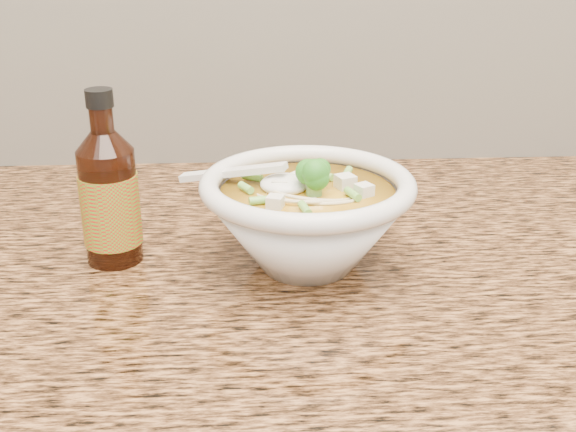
{
  "coord_description": "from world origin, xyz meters",
  "views": [
    {
      "loc": [
        -0.17,
        0.96,
        1.25
      ],
      "look_at": [
        -0.13,
        1.64,
        0.96
      ],
      "focal_mm": 45.0,
      "sensor_mm": 36.0,
      "label": 1
    }
  ],
  "objects": [
    {
      "name": "counter_slab",
      "position": [
        0.0,
        1.68,
        0.88
      ],
      "size": [
        4.0,
        0.68,
        0.04
      ],
      "primitive_type": "cube",
      "color": "#A1693B",
      "rests_on": "cabinet"
    },
    {
      "name": "soup_bowl",
      "position": [
        -0.11,
        1.64,
        0.95
      ],
      "size": [
        0.24,
        0.22,
        0.12
      ],
      "rotation": [
        0.0,
        0.0,
        -0.35
      ],
      "color": "white",
      "rests_on": "counter_slab"
    },
    {
      "name": "hot_sauce_bottle",
      "position": [
        -0.31,
        1.66,
        0.97
      ],
      "size": [
        0.08,
        0.08,
        0.19
      ],
      "rotation": [
        0.0,
        0.0,
        0.38
      ],
      "color": "black",
      "rests_on": "counter_slab"
    }
  ]
}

